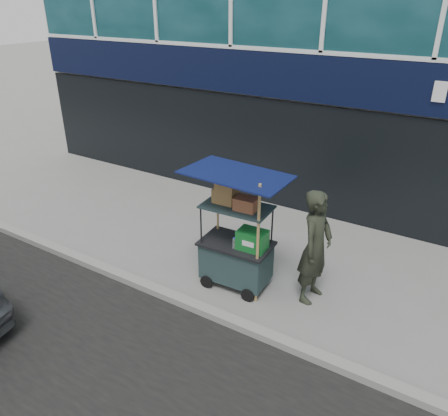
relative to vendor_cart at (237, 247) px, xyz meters
The scene contains 4 objects.
ground 1.02m from the vendor_cart, 92.25° to the right, with size 80.00×80.00×0.00m, color slate.
curb 1.13m from the vendor_cart, 91.76° to the right, with size 80.00×0.18×0.12m, color gray.
vendor_cart is the anchor object (origin of this frame).
vendor_man 1.25m from the vendor_cart, 15.21° to the left, with size 0.68×0.44×1.86m, color #24291E.
Camera 1 is at (3.03, -4.55, 4.37)m, focal length 35.00 mm.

